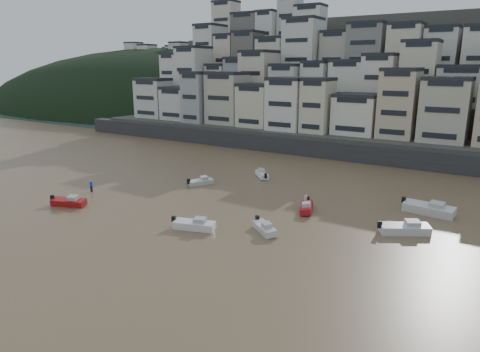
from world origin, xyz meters
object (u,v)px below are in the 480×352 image
Objects in this scene: boat_a at (194,223)px; person_pink at (306,200)px; boat_f at (201,181)px; person_blue at (91,186)px; boat_b at (265,227)px; boat_g at (429,207)px; boat_j at (69,201)px; boat_e at (307,207)px; boat_h at (262,174)px; boat_d at (405,227)px.

boat_a is 3.03× the size of person_pink.
boat_f is 16.28m from person_blue.
boat_b is 0.68× the size of boat_g.
boat_j is at bearing -64.12° from person_blue.
boat_b is at bearing -8.16° from boat_j.
boat_j is at bearing -80.77° from boat_e.
boat_e is at bearing -62.82° from person_pink.
boat_h is at bearing 157.91° from boat_b.
boat_g is at bearing 99.37° from boat_e.
boat_a is at bearing -9.43° from person_blue.
boat_b is (18.03, -11.79, 0.03)m from boat_f.
person_pink is at bearing -152.20° from boat_g.
person_blue is at bearing 153.38° from boat_a.
person_pink is (29.61, 10.59, 0.00)m from person_blue.
person_pink is at bearing -171.93° from boat_e.
boat_j reaches higher than boat_h.
boat_h is 0.80× the size of boat_d.
boat_a is at bearing -13.73° from boat_j.
person_pink is (0.20, 10.75, 0.25)m from boat_b.
boat_h is 1.09× the size of boat_f.
person_blue is (-29.41, 0.16, 0.25)m from boat_b.
boat_a reaches higher than boat_j.
boat_a is at bearing -115.66° from boat_f.
person_blue is at bearing 159.64° from boat_d.
boat_f is 32.77m from boat_g.
boat_e is at bearing 16.13° from person_blue.
boat_d is 1.12× the size of boat_a.
boat_f is at bearing 142.30° from boat_d.
boat_g reaches higher than boat_j.
boat_b is at bearing -26.12° from boat_e.
boat_g reaches higher than boat_b.
boat_g is (40.91, 22.11, 0.22)m from boat_j.
boat_h is 10.82m from boat_f.
boat_g is 3.82× the size of person_pink.
boat_j is 0.95× the size of boat_a.
boat_e is (1.11, 8.99, 0.02)m from boat_b.
boat_h is 2.70× the size of person_pink.
boat_a is at bearing -116.14° from boat_b.
boat_f is at bearing 108.08° from boat_a.
boat_g is (14.44, 16.22, 0.29)m from boat_b.
person_pink is (12.35, -10.13, 0.23)m from boat_h.
boat_f is at bearing -165.47° from boat_g.
boat_h is at bearing 176.84° from boat_g.
person_pink is (7.39, 14.27, 0.15)m from boat_a.
person_blue reaches higher than boat_d.
boat_j is 1.07× the size of boat_e.
boat_g reaches higher than boat_f.
person_blue is at bearing -142.60° from boat_b.
boat_h is 24.90m from boat_a.
boat_j is at bearing 107.86° from boat_h.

